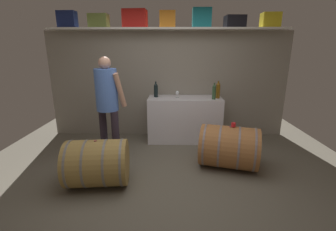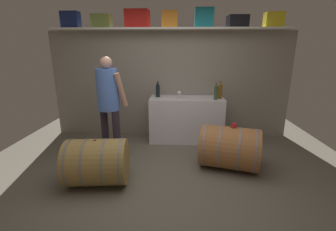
% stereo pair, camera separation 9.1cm
% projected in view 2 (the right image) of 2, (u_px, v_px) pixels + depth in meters
% --- Properties ---
extents(ground_plane, '(5.97, 7.28, 0.02)m').
position_uv_depth(ground_plane, '(167.00, 168.00, 3.60)').
color(ground_plane, '#615B4D').
extents(back_wall_panel, '(4.77, 0.10, 2.10)m').
position_uv_depth(back_wall_panel, '(170.00, 85.00, 4.78)').
color(back_wall_panel, gray).
rests_on(back_wall_panel, ground).
extents(high_shelf_board, '(4.39, 0.40, 0.03)m').
position_uv_depth(high_shelf_board, '(170.00, 29.00, 4.34)').
color(high_shelf_board, silver).
rests_on(high_shelf_board, back_wall_panel).
extents(toolcase_navy, '(0.34, 0.20, 0.30)m').
position_uv_depth(toolcase_navy, '(71.00, 20.00, 4.38)').
color(toolcase_navy, navy).
rests_on(toolcase_navy, high_shelf_board).
extents(toolcase_olive, '(0.36, 0.24, 0.25)m').
position_uv_depth(toolcase_olive, '(102.00, 21.00, 4.36)').
color(toolcase_olive, olive).
rests_on(toolcase_olive, high_shelf_board).
extents(toolcase_red, '(0.45, 0.32, 0.32)m').
position_uv_depth(toolcase_red, '(137.00, 19.00, 4.32)').
color(toolcase_red, red).
rests_on(toolcase_red, high_shelf_board).
extents(toolcase_orange, '(0.29, 0.30, 0.29)m').
position_uv_depth(toolcase_orange, '(170.00, 20.00, 4.30)').
color(toolcase_orange, orange).
rests_on(toolcase_orange, high_shelf_board).
extents(toolcase_teal, '(0.34, 0.30, 0.34)m').
position_uv_depth(toolcase_teal, '(204.00, 18.00, 4.27)').
color(toolcase_teal, '#177985').
rests_on(toolcase_teal, high_shelf_board).
extents(toolcase_black, '(0.37, 0.31, 0.21)m').
position_uv_depth(toolcase_black, '(237.00, 22.00, 4.26)').
color(toolcase_black, black).
rests_on(toolcase_black, high_shelf_board).
extents(toolcase_yellow, '(0.33, 0.27, 0.26)m').
position_uv_depth(toolcase_yellow, '(274.00, 20.00, 4.22)').
color(toolcase_yellow, yellow).
rests_on(toolcase_yellow, high_shelf_board).
extents(work_cabinet, '(1.41, 0.58, 0.86)m').
position_uv_depth(work_cabinet, '(186.00, 119.00, 4.60)').
color(work_cabinet, white).
rests_on(work_cabinet, ground).
extents(wine_bottle_dark, '(0.08, 0.08, 0.30)m').
position_uv_depth(wine_bottle_dark, '(158.00, 90.00, 4.52)').
color(wine_bottle_dark, black).
rests_on(wine_bottle_dark, work_cabinet).
extents(wine_bottle_amber, '(0.08, 0.08, 0.32)m').
position_uv_depth(wine_bottle_amber, '(220.00, 90.00, 4.37)').
color(wine_bottle_amber, brown).
rests_on(wine_bottle_amber, work_cabinet).
extents(wine_bottle_green, '(0.07, 0.07, 0.30)m').
position_uv_depth(wine_bottle_green, '(216.00, 92.00, 4.27)').
color(wine_bottle_green, '#314F31').
rests_on(wine_bottle_green, work_cabinet).
extents(wine_glass, '(0.07, 0.07, 0.13)m').
position_uv_depth(wine_glass, '(179.00, 93.00, 4.43)').
color(wine_glass, white).
rests_on(wine_glass, work_cabinet).
extents(wine_barrel_near, '(0.99, 0.85, 0.66)m').
position_uv_depth(wine_barrel_near, '(230.00, 148.00, 3.53)').
color(wine_barrel_near, '#A36738').
rests_on(wine_barrel_near, ground).
extents(wine_barrel_far, '(0.84, 0.69, 0.63)m').
position_uv_depth(wine_barrel_far, '(97.00, 162.00, 3.10)').
color(wine_barrel_far, olive).
rests_on(wine_barrel_far, ground).
extents(tasting_cup, '(0.06, 0.06, 0.06)m').
position_uv_depth(tasting_cup, '(234.00, 125.00, 3.43)').
color(tasting_cup, red).
rests_on(tasting_cup, wine_barrel_near).
extents(winemaker_pouring, '(0.53, 0.49, 1.65)m').
position_uv_depth(winemaker_pouring, '(109.00, 97.00, 3.77)').
color(winemaker_pouring, '#332936').
rests_on(winemaker_pouring, ground).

